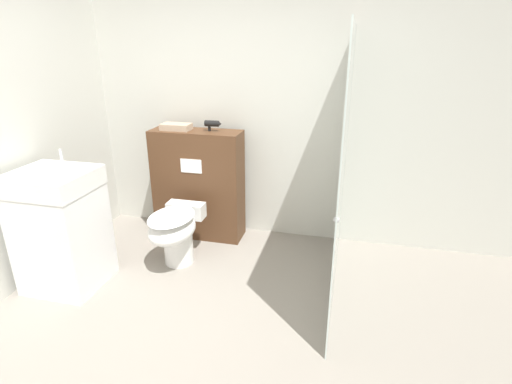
% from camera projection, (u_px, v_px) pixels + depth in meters
% --- Properties ---
extents(ground_plane, '(12.00, 12.00, 0.00)m').
position_uv_depth(ground_plane, '(184.00, 342.00, 2.81)').
color(ground_plane, gray).
extents(wall_back, '(8.00, 0.06, 2.50)m').
position_uv_depth(wall_back, '(250.00, 118.00, 4.07)').
color(wall_back, silver).
rests_on(wall_back, ground_plane).
extents(partition_panel, '(0.93, 0.33, 1.15)m').
position_uv_depth(partition_panel, '(198.00, 185.00, 4.18)').
color(partition_panel, '#51331E').
rests_on(partition_panel, ground_plane).
extents(shower_glass, '(0.04, 1.78, 2.11)m').
position_uv_depth(shower_glass, '(343.00, 169.00, 3.09)').
color(shower_glass, silver).
rests_on(shower_glass, ground_plane).
extents(toilet, '(0.40, 0.67, 0.53)m').
position_uv_depth(toilet, '(175.00, 231.00, 3.68)').
color(toilet, white).
rests_on(toilet, ground_plane).
extents(sink_vanity, '(0.61, 0.56, 1.17)m').
position_uv_depth(sink_vanity, '(61.00, 230.00, 3.32)').
color(sink_vanity, white).
rests_on(sink_vanity, ground_plane).
extents(hair_drier, '(0.17, 0.06, 0.11)m').
position_uv_depth(hair_drier, '(213.00, 124.00, 3.92)').
color(hair_drier, black).
rests_on(hair_drier, partition_panel).
extents(folded_towel, '(0.29, 0.17, 0.06)m').
position_uv_depth(folded_towel, '(176.00, 127.00, 3.99)').
color(folded_towel, tan).
rests_on(folded_towel, partition_panel).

